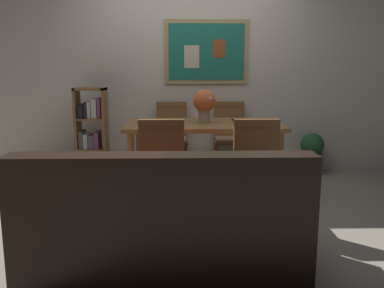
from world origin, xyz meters
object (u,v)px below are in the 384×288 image
Objects in this scene: dining_chair_near_right at (254,160)px; dining_chair_far_right at (230,132)px; dining_chair_near_left at (162,161)px; dining_table at (204,132)px; leather_couch at (164,225)px; tv_remote at (237,120)px; bookshelf at (92,137)px; dining_chair_far_left at (172,132)px; flower_vase at (205,103)px; potted_ivy at (312,153)px.

dining_chair_far_right is (-0.03, 1.58, 0.00)m from dining_chair_near_right.
dining_table is at bearing 63.56° from dining_chair_near_left.
dining_chair_near_right is at bearing 50.34° from leather_couch.
tv_remote reaches higher than dining_table.
dining_chair_near_left is at bearing -115.79° from dining_chair_far_right.
dining_table is 1.47× the size of bookshelf.
dining_chair_far_left is at bearing -179.69° from dining_chair_far_right.
dining_table is 0.86m from dining_chair_far_left.
dining_chair_near_right is 1.19m from leather_couch.
leather_couch is at bearing -101.76° from flower_vase.
dining_table is 0.40m from tv_remote.
dining_chair_far_left is 1.00× the size of dining_chair_far_right.
dining_chair_far_left is (0.04, 1.58, 0.00)m from dining_chair_near_left.
dining_chair_near_left is 1.77× the size of potted_ivy.
dining_chair_near_left is 2.45m from potted_ivy.
bookshelf is 2.14× the size of potted_ivy.
tv_remote is (0.36, 0.09, -0.20)m from flower_vase.
dining_chair_far_left is 1.77× the size of potted_ivy.
bookshelf is 1.52m from flower_vase.
potted_ivy is (1.06, 0.03, -0.28)m from dining_chair_far_right.
dining_chair_far_right is at bearing 73.89° from leather_couch.
flower_vase is at bearing 75.45° from dining_table.
leather_couch is 2.53m from bookshelf.
tv_remote is at bearing 68.48° from leather_couch.
flower_vase is (0.36, 1.74, 0.66)m from leather_couch.
leather_couch is 1.89m from flower_vase.
bookshelf is (-1.71, 1.43, -0.02)m from dining_chair_near_right.
dining_chair_far_right is at bearing 0.31° from dining_chair_far_left.
dining_chair_far_left is 0.72m from dining_chair_far_right.
dining_chair_near_right is at bearing -88.49° from tv_remote.
dining_chair_far_left is 1.75m from dining_chair_near_right.
dining_chair_near_left is 0.79m from dining_chair_near_right.
dining_chair_far_left is 0.97m from bookshelf.
flower_vase reaches higher than dining_chair_far_right.
potted_ivy is at bearing 32.79° from tv_remote.
dining_chair_near_right is 0.83× the size of bookshelf.
dining_table is 10.08× the size of tv_remote.
dining_table is at bearing -161.38° from tv_remote.
tv_remote is (1.68, -0.50, 0.26)m from bookshelf.
dining_chair_near_right is 1.94m from potted_ivy.
dining_chair_near_right is 1.77× the size of potted_ivy.
dining_chair_far_right reaches higher than tv_remote.
dining_chair_far_right is 2.60m from leather_couch.
dining_chair_near_left is 1.03m from flower_vase.
dining_chair_far_left is at bearing 90.07° from leather_couch.
tv_remote is (0.77, 0.93, 0.23)m from dining_chair_near_left.
flower_vase reaches higher than dining_chair_near_left.
flower_vase is at bearing -151.35° from potted_ivy.
bookshelf is at bearing 140.02° from dining_chair_near_right.
flower_vase reaches higher than potted_ivy.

